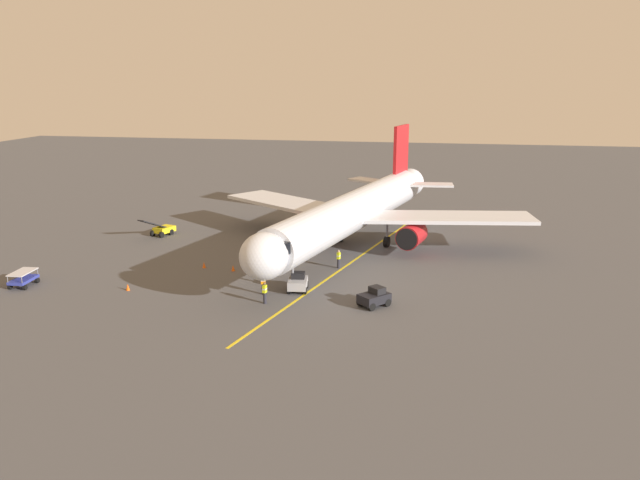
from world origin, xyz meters
TOP-DOWN VIEW (x-y plane):
  - ground_plane at (0.00, 0.00)m, footprint 220.00×220.00m
  - apron_lead_in_line at (1.59, 7.22)m, footprint 9.44×38.98m
  - airplane at (1.52, 0.95)m, footprint 33.87×39.93m
  - ground_crew_marshaller at (6.77, 15.81)m, footprint 0.45×0.35m
  - ground_crew_wing_walker at (2.01, 7.39)m, footprint 0.34×0.45m
  - ground_crew_loader at (6.08, 17.87)m, footprint 0.32×0.44m
  - belt_loader_near_nose at (23.18, -1.45)m, footprint 2.64×4.72m
  - tug_portside at (4.25, 14.38)m, footprint 1.81×2.47m
  - baggage_cart_starboard_side at (27.13, 17.53)m, footprint 1.70×2.69m
  - tug_rear_apron at (-2.32, 16.86)m, footprint 2.65×2.71m
  - safety_cone_nose_left at (18.03, 16.92)m, footprint 0.32×0.32m
  - safety_cone_nose_right at (10.28, 9.19)m, footprint 0.32×0.32m
  - safety_cone_wing_port at (14.17, 9.62)m, footprint 0.32×0.32m
  - safety_cone_wing_starboard at (11.23, 10.06)m, footprint 0.32×0.32m

SIDE VIEW (x-z plane):
  - ground_plane at x=0.00m, z-range 0.00..0.00m
  - apron_lead_in_line at x=1.59m, z-range 0.00..0.01m
  - safety_cone_nose_left at x=18.03m, z-range 0.00..0.55m
  - safety_cone_nose_right at x=10.28m, z-range 0.00..0.55m
  - safety_cone_wing_port at x=14.17m, z-range 0.00..0.55m
  - safety_cone_wing_starboard at x=11.23m, z-range 0.00..0.55m
  - baggage_cart_starboard_side at x=27.13m, z-range 0.02..1.29m
  - tug_portside at x=4.25m, z-range -0.05..1.45m
  - tug_rear_apron at x=-2.32m, z-range -0.05..1.45m
  - belt_loader_near_nose at x=23.18m, z-range -0.45..1.88m
  - ground_crew_marshaller at x=6.77m, z-range 0.03..1.74m
  - ground_crew_wing_walker at x=2.01m, z-range 0.03..1.74m
  - ground_crew_loader at x=6.08m, z-range 0.03..1.74m
  - airplane at x=1.52m, z-range -1.75..9.75m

